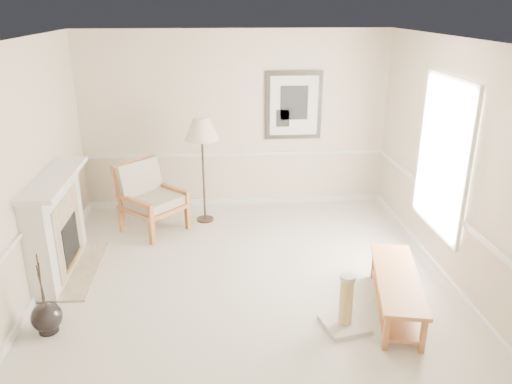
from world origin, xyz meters
TOP-DOWN VIEW (x-y plane):
  - ground at (0.00, 0.00)m, footprint 5.50×5.50m
  - room at (0.14, 0.08)m, footprint 5.04×5.54m
  - fireplace at (-2.34, 0.60)m, footprint 0.64×1.64m
  - floor_vase at (-2.15, -0.69)m, footprint 0.32×0.32m
  - armchair at (-1.37, 1.86)m, footprint 1.16×1.15m
  - floor_lamp at (-0.54, 2.08)m, footprint 0.66×0.66m
  - bench at (1.63, -0.61)m, footprint 0.79×1.62m
  - scratching_post at (0.99, -0.87)m, footprint 0.53×0.53m

SIDE VIEW (x-z plane):
  - ground at x=0.00m, z-range 0.00..0.00m
  - floor_vase at x=-2.15m, z-range -0.30..0.64m
  - scratching_post at x=0.99m, z-range -0.12..0.51m
  - bench at x=1.63m, z-range 0.07..0.52m
  - armchair at x=-1.37m, z-range 0.04..1.09m
  - fireplace at x=-2.34m, z-range -0.01..1.30m
  - floor_lamp at x=-0.54m, z-range 0.62..2.28m
  - room at x=0.14m, z-range 0.41..3.33m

